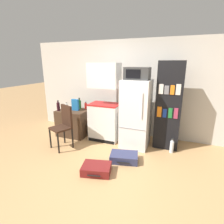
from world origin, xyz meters
The scene contains 17 objects.
ground_plane centered at (0.00, 0.00, 0.00)m, with size 24.00×24.00×0.00m, color tan.
wall_back centered at (0.20, 2.00, 1.25)m, with size 6.40×0.10×2.50m.
side_table centered at (-1.52, 1.29, 0.35)m, with size 0.79×0.61×0.70m.
kitchen_hutch centered at (-0.61, 1.35, 0.87)m, with size 0.75×0.51×1.93m.
refrigerator centered at (0.20, 1.28, 0.78)m, with size 0.63×0.66×1.57m.
microwave centered at (0.20, 1.28, 1.70)m, with size 0.54×0.37×0.27m.
bookshelf centered at (0.90, 1.45, 0.99)m, with size 0.55×0.32×1.97m.
bottle_milk_white centered at (-1.76, 1.35, 0.78)m, with size 0.07×0.07×0.17m.
bottle_green_tall centered at (-1.43, 1.49, 0.83)m, with size 0.08×0.08×0.30m.
bottle_wine_dark centered at (-1.84, 1.11, 0.82)m, with size 0.08×0.08×0.27m.
bottle_ketchup_red centered at (-1.27, 1.55, 0.78)m, with size 0.07×0.07×0.19m.
bowl centered at (-1.80, 1.51, 0.72)m, with size 0.12×0.12×0.03m.
cereal_box centered at (-1.44, 1.29, 0.85)m, with size 0.19×0.07×0.30m.
chair centered at (-1.31, 0.60, 0.59)m, with size 0.52×0.52×1.00m.
suitcase_large_flat centered at (0.18, 0.50, 0.08)m, with size 0.62×0.48×0.16m.
suitcase_small_flat centered at (-0.17, -0.06, 0.08)m, with size 0.58×0.48×0.15m.
water_bottle_front centered at (1.05, 1.21, 0.14)m, with size 0.08×0.08×0.34m.
Camera 1 is at (1.10, -2.53, 1.92)m, focal length 28.00 mm.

